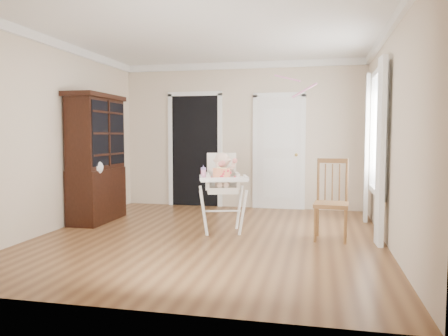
% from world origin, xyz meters
% --- Properties ---
extents(floor, '(5.00, 5.00, 0.00)m').
position_xyz_m(floor, '(0.00, 0.00, 0.00)').
color(floor, brown).
rests_on(floor, ground).
extents(ceiling, '(5.00, 5.00, 0.00)m').
position_xyz_m(ceiling, '(0.00, 0.00, 2.70)').
color(ceiling, white).
rests_on(ceiling, wall_back).
extents(wall_back, '(4.50, 0.00, 4.50)m').
position_xyz_m(wall_back, '(0.00, 2.50, 1.35)').
color(wall_back, beige).
rests_on(wall_back, floor).
extents(wall_left, '(0.00, 5.00, 5.00)m').
position_xyz_m(wall_left, '(-2.25, 0.00, 1.35)').
color(wall_left, beige).
rests_on(wall_left, floor).
extents(wall_right, '(0.00, 5.00, 5.00)m').
position_xyz_m(wall_right, '(2.25, 0.00, 1.35)').
color(wall_right, beige).
rests_on(wall_right, floor).
extents(crown_molding, '(4.50, 5.00, 0.12)m').
position_xyz_m(crown_molding, '(0.00, 0.00, 2.64)').
color(crown_molding, white).
rests_on(crown_molding, ceiling).
extents(doorway, '(1.06, 0.05, 2.22)m').
position_xyz_m(doorway, '(-0.90, 2.48, 1.11)').
color(doorway, black).
rests_on(doorway, wall_back).
extents(closet_door, '(0.96, 0.09, 2.13)m').
position_xyz_m(closet_door, '(0.70, 2.48, 1.02)').
color(closet_door, white).
rests_on(closet_door, wall_back).
extents(window_right, '(0.13, 1.84, 2.30)m').
position_xyz_m(window_right, '(2.18, 0.80, 1.29)').
color(window_right, white).
rests_on(window_right, wall_right).
extents(high_chair, '(0.83, 0.94, 1.13)m').
position_xyz_m(high_chair, '(0.11, 0.32, 0.70)').
color(high_chair, white).
rests_on(high_chair, floor).
extents(baby, '(0.36, 0.27, 0.50)m').
position_xyz_m(baby, '(0.10, 0.35, 0.86)').
color(baby, beige).
rests_on(baby, high_chair).
extents(cake, '(0.30, 0.30, 0.14)m').
position_xyz_m(cake, '(0.16, 0.04, 0.85)').
color(cake, silver).
rests_on(cake, high_chair).
extents(sippy_cup, '(0.07, 0.07, 0.17)m').
position_xyz_m(sippy_cup, '(-0.10, 0.09, 0.86)').
color(sippy_cup, pink).
rests_on(sippy_cup, high_chair).
extents(china_cabinet, '(0.52, 1.18, 1.99)m').
position_xyz_m(china_cabinet, '(-1.99, 0.68, 1.00)').
color(china_cabinet, black).
rests_on(china_cabinet, floor).
extents(dining_chair, '(0.46, 0.46, 1.05)m').
position_xyz_m(dining_chair, '(1.58, 0.21, 0.49)').
color(dining_chair, brown).
rests_on(dining_chair, floor).
extents(streamer, '(0.40, 0.33, 0.15)m').
position_xyz_m(streamer, '(0.96, 0.81, 2.17)').
color(streamer, pink).
rests_on(streamer, ceiling).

